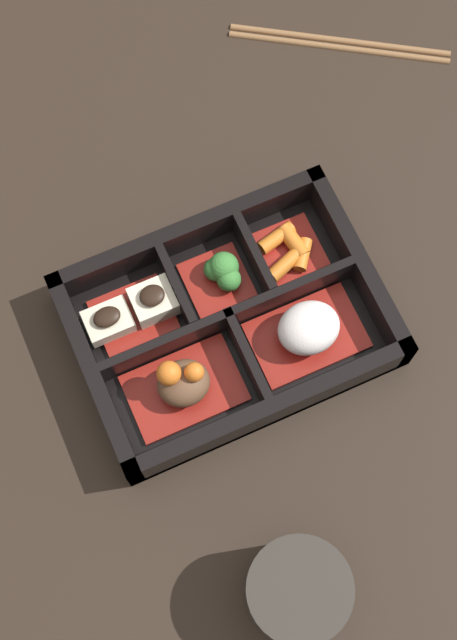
# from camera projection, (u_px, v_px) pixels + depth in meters

# --- Properties ---
(ground_plane) EXTENTS (3.00, 3.00, 0.00)m
(ground_plane) POSITION_uv_depth(u_px,v_px,m) (228.00, 329.00, 0.83)
(ground_plane) COLOR black
(bento_base) EXTENTS (0.28, 0.20, 0.01)m
(bento_base) POSITION_uv_depth(u_px,v_px,m) (228.00, 327.00, 0.83)
(bento_base) COLOR black
(bento_base) RESTS_ON ground_plane
(bento_rim) EXTENTS (0.28, 0.20, 0.05)m
(bento_rim) POSITION_uv_depth(u_px,v_px,m) (228.00, 318.00, 0.81)
(bento_rim) COLOR black
(bento_rim) RESTS_ON ground_plane
(bowl_rice) EXTENTS (0.10, 0.07, 0.05)m
(bowl_rice) POSITION_uv_depth(u_px,v_px,m) (308.00, 330.00, 0.80)
(bowl_rice) COLOR maroon
(bowl_rice) RESTS_ON bento_base
(bowl_stew) EXTENTS (0.10, 0.07, 0.05)m
(bowl_stew) POSITION_uv_depth(u_px,v_px,m) (183.00, 383.00, 0.79)
(bowl_stew) COLOR maroon
(bowl_stew) RESTS_ON bento_base
(bowl_carrots) EXTENTS (0.06, 0.06, 0.02)m
(bowl_carrots) POSITION_uv_depth(u_px,v_px,m) (289.00, 249.00, 0.84)
(bowl_carrots) COLOR maroon
(bowl_carrots) RESTS_ON bento_base
(bowl_greens) EXTENTS (0.06, 0.06, 0.03)m
(bowl_greens) POSITION_uv_depth(u_px,v_px,m) (221.00, 272.00, 0.83)
(bowl_greens) COLOR maroon
(bowl_greens) RESTS_ON bento_base
(bowl_tofu) EXTENTS (0.09, 0.06, 0.04)m
(bowl_tofu) POSITION_uv_depth(u_px,v_px,m) (134.00, 311.00, 0.82)
(bowl_tofu) COLOR maroon
(bowl_tofu) RESTS_ON bento_base
(tea_cup) EXTENTS (0.09, 0.09, 0.07)m
(tea_cup) POSITION_uv_depth(u_px,v_px,m) (297.00, 591.00, 0.72)
(tea_cup) COLOR #2D2823
(tea_cup) RESTS_ON ground_plane
(chopsticks) EXTENTS (0.20, 0.14, 0.01)m
(chopsticks) POSITION_uv_depth(u_px,v_px,m) (340.00, 42.00, 0.93)
(chopsticks) COLOR brown
(chopsticks) RESTS_ON ground_plane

